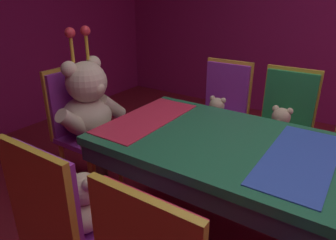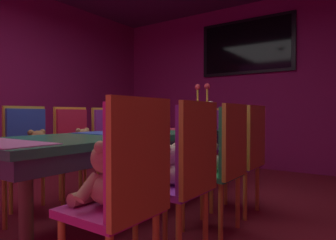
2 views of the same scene
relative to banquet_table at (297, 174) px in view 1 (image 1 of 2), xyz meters
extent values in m
cube|color=#26724C|center=(0.00, 0.00, 0.06)|extent=(0.90, 2.26, 0.05)
cube|color=#33333F|center=(0.00, 0.00, -0.01)|extent=(0.88, 2.22, 0.10)
cylinder|color=#4C3826|center=(0.38, 1.02, -0.31)|extent=(0.07, 0.07, 0.69)
cylinder|color=#4C3826|center=(-0.38, 1.02, -0.31)|extent=(0.07, 0.07, 0.69)
cube|color=blue|center=(0.00, 0.00, 0.09)|extent=(0.77, 0.32, 0.01)
cube|color=#E52D4C|center=(0.00, 0.96, 0.09)|extent=(0.77, 0.32, 0.01)
sphere|color=#9E7247|center=(-0.72, 0.25, 0.03)|extent=(0.15, 0.15, 0.15)
sphere|color=tan|center=(-0.67, 0.25, 0.01)|extent=(0.06, 0.06, 0.06)
sphere|color=#9E7247|center=(-0.73, 0.31, 0.08)|extent=(0.06, 0.06, 0.06)
sphere|color=#9E7247|center=(-0.73, 0.20, 0.08)|extent=(0.06, 0.06, 0.06)
cube|color=purple|center=(-0.74, 0.77, -0.21)|extent=(0.40, 0.40, 0.04)
cube|color=purple|center=(-0.92, 0.77, 0.06)|extent=(0.05, 0.38, 0.50)
cube|color=gold|center=(-0.94, 0.77, 0.06)|extent=(0.03, 0.41, 0.55)
cylinder|color=gold|center=(-0.58, 0.93, -0.44)|extent=(0.04, 0.04, 0.42)
ellipsoid|color=beige|center=(-0.74, 0.77, -0.11)|extent=(0.19, 0.19, 0.15)
sphere|color=beige|center=(-0.72, 0.77, 0.03)|extent=(0.15, 0.15, 0.15)
sphere|color=#FDDCAD|center=(-0.67, 0.77, 0.02)|extent=(0.06, 0.06, 0.06)
sphere|color=beige|center=(-0.74, 0.83, 0.08)|extent=(0.06, 0.06, 0.06)
sphere|color=beige|center=(-0.74, 0.72, 0.08)|extent=(0.06, 0.06, 0.06)
cylinder|color=beige|center=(-0.70, 0.87, -0.09)|extent=(0.05, 0.13, 0.13)
cylinder|color=beige|center=(-0.70, 0.68, -0.09)|extent=(0.05, 0.13, 0.13)
cylinder|color=beige|center=(-0.62, 0.82, -0.16)|extent=(0.06, 0.14, 0.06)
cylinder|color=beige|center=(-0.62, 0.72, -0.16)|extent=(0.06, 0.14, 0.06)
cylinder|color=gold|center=(0.92, -0.12, -0.44)|extent=(0.04, 0.04, 0.42)
cylinder|color=gold|center=(0.60, -0.12, -0.44)|extent=(0.04, 0.04, 0.42)
cube|color=#268C4C|center=(0.76, 0.28, -0.21)|extent=(0.40, 0.40, 0.04)
cube|color=#268C4C|center=(0.94, 0.28, 0.06)|extent=(0.05, 0.38, 0.50)
cube|color=gold|center=(0.96, 0.28, 0.06)|extent=(0.03, 0.41, 0.55)
cylinder|color=gold|center=(0.92, 0.44, -0.44)|extent=(0.04, 0.04, 0.42)
cylinder|color=gold|center=(0.92, 0.12, -0.44)|extent=(0.04, 0.04, 0.42)
cylinder|color=gold|center=(0.60, 0.44, -0.44)|extent=(0.04, 0.04, 0.42)
cylinder|color=gold|center=(0.60, 0.12, -0.44)|extent=(0.04, 0.04, 0.42)
ellipsoid|color=beige|center=(0.76, 0.28, -0.12)|extent=(0.17, 0.17, 0.14)
sphere|color=beige|center=(0.74, 0.28, 0.00)|extent=(0.14, 0.14, 0.14)
sphere|color=#FDDCAD|center=(0.69, 0.28, -0.01)|extent=(0.05, 0.05, 0.05)
sphere|color=beige|center=(0.76, 0.23, 0.05)|extent=(0.05, 0.05, 0.05)
sphere|color=beige|center=(0.76, 0.33, 0.05)|extent=(0.05, 0.05, 0.05)
cylinder|color=beige|center=(0.72, 0.20, -0.10)|extent=(0.05, 0.12, 0.11)
cylinder|color=beige|center=(0.72, 0.36, -0.10)|extent=(0.05, 0.12, 0.11)
cylinder|color=beige|center=(0.64, 0.24, -0.16)|extent=(0.06, 0.13, 0.06)
cylinder|color=beige|center=(0.64, 0.32, -0.16)|extent=(0.06, 0.13, 0.06)
cube|color=purple|center=(0.74, 0.80, -0.21)|extent=(0.40, 0.40, 0.04)
cube|color=purple|center=(0.92, 0.80, 0.06)|extent=(0.05, 0.38, 0.50)
cube|color=gold|center=(0.94, 0.80, 0.06)|extent=(0.03, 0.41, 0.55)
cylinder|color=gold|center=(0.90, 0.96, -0.44)|extent=(0.04, 0.04, 0.42)
cylinder|color=gold|center=(0.90, 0.64, -0.44)|extent=(0.04, 0.04, 0.42)
cylinder|color=gold|center=(0.58, 0.96, -0.44)|extent=(0.04, 0.04, 0.42)
cylinder|color=gold|center=(0.58, 0.64, -0.44)|extent=(0.04, 0.04, 0.42)
ellipsoid|color=beige|center=(0.74, 0.80, -0.12)|extent=(0.16, 0.16, 0.13)
sphere|color=beige|center=(0.73, 0.80, -0.01)|extent=(0.13, 0.13, 0.13)
sphere|color=#FDDCAD|center=(0.69, 0.80, -0.02)|extent=(0.05, 0.05, 0.05)
sphere|color=beige|center=(0.74, 0.75, 0.04)|extent=(0.05, 0.05, 0.05)
sphere|color=beige|center=(0.74, 0.85, 0.04)|extent=(0.05, 0.05, 0.05)
cylinder|color=beige|center=(0.71, 0.72, -0.11)|extent=(0.04, 0.11, 0.11)
cylinder|color=beige|center=(0.71, 0.88, -0.11)|extent=(0.04, 0.11, 0.11)
cylinder|color=beige|center=(0.64, 0.76, -0.17)|extent=(0.05, 0.12, 0.05)
cylinder|color=beige|center=(0.64, 0.84, -0.17)|extent=(0.05, 0.12, 0.05)
cube|color=purple|center=(0.00, 1.55, -0.21)|extent=(0.40, 0.40, 0.04)
cube|color=purple|center=(0.00, 1.73, 0.06)|extent=(0.38, 0.05, 0.50)
cube|color=gold|center=(0.00, 1.75, 0.06)|extent=(0.41, 0.03, 0.55)
cylinder|color=gold|center=(0.16, 1.71, -0.44)|extent=(0.04, 0.04, 0.42)
cylinder|color=gold|center=(0.16, 1.39, -0.44)|extent=(0.04, 0.04, 0.42)
cylinder|color=gold|center=(-0.16, 1.71, -0.44)|extent=(0.04, 0.04, 0.42)
cylinder|color=gold|center=(-0.16, 1.39, -0.44)|extent=(0.04, 0.04, 0.42)
ellipsoid|color=beige|center=(0.00, 1.55, -0.03)|extent=(0.38, 0.38, 0.30)
sphere|color=beige|center=(0.00, 1.52, 0.25)|extent=(0.30, 0.30, 0.30)
sphere|color=#FFF2C8|center=(0.00, 1.41, 0.23)|extent=(0.11, 0.11, 0.11)
sphere|color=beige|center=(0.11, 1.55, 0.36)|extent=(0.11, 0.11, 0.11)
sphere|color=beige|center=(-0.11, 1.55, 0.36)|extent=(0.11, 0.11, 0.11)
cylinder|color=beige|center=(0.19, 1.47, 0.01)|extent=(0.27, 0.11, 0.25)
cylinder|color=beige|center=(-0.19, 1.47, 0.01)|extent=(0.27, 0.11, 0.25)
cylinder|color=beige|center=(0.10, 1.30, -0.13)|extent=(0.28, 0.13, 0.13)
cylinder|color=beige|center=(-0.10, 1.30, -0.13)|extent=(0.28, 0.13, 0.13)
cylinder|color=gold|center=(0.07, 1.55, 0.50)|extent=(0.02, 0.02, 0.20)
sphere|color=#E5333F|center=(0.07, 1.55, 0.60)|extent=(0.07, 0.07, 0.07)
cylinder|color=gold|center=(-0.07, 1.55, 0.50)|extent=(0.02, 0.02, 0.20)
sphere|color=#E5333F|center=(-0.07, 1.55, 0.60)|extent=(0.07, 0.07, 0.07)
camera|label=1|loc=(-1.49, -0.20, 0.86)|focal=32.92mm
camera|label=2|loc=(1.81, -1.84, 0.26)|focal=32.12mm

